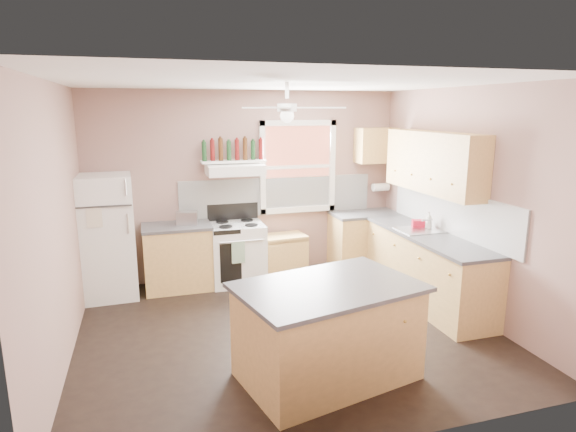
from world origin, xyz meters
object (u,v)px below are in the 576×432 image
object	(u,v)px
stove	(237,253)
island	(327,333)
cart	(284,256)
toaster	(187,218)
refrigerator	(107,237)

from	to	relation	value
stove	island	size ratio (longest dim) A/B	0.57
stove	cart	world-z (taller)	stove
toaster	refrigerator	bearing A→B (deg)	-167.76
toaster	island	distance (m)	2.94
refrigerator	toaster	bearing A→B (deg)	-0.54
cart	refrigerator	bearing A→B (deg)	176.73
island	stove	bearing A→B (deg)	83.95
toaster	cart	size ratio (longest dim) A/B	0.44
cart	island	size ratio (longest dim) A/B	0.42
stove	island	xyz separation A→B (m)	(0.32, -2.70, 0.00)
stove	cart	size ratio (longest dim) A/B	1.36
toaster	stove	distance (m)	0.88
toaster	island	xyz separation A→B (m)	(1.00, -2.71, -0.56)
toaster	stove	xyz separation A→B (m)	(0.68, -0.00, -0.56)
island	refrigerator	bearing A→B (deg)	114.41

